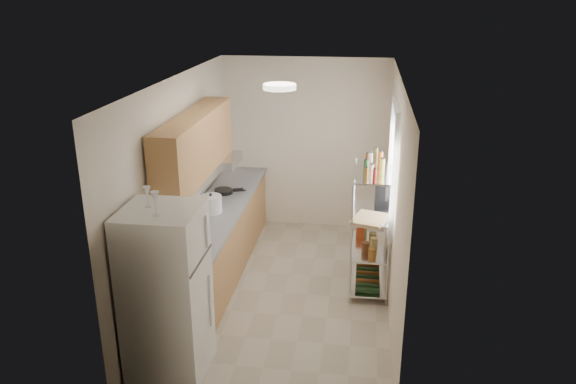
{
  "coord_description": "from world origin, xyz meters",
  "views": [
    {
      "loc": [
        0.88,
        -5.99,
        3.5
      ],
      "look_at": [
        0.01,
        0.25,
        1.23
      ],
      "focal_mm": 35.0,
      "sensor_mm": 36.0,
      "label": 1
    }
  ],
  "objects_px": {
    "frying_pan_large": "(223,190)",
    "refrigerator": "(167,294)",
    "rice_cooker": "(211,204)",
    "cutting_board": "(370,219)",
    "espresso_machine": "(384,191)"
  },
  "relations": [
    {
      "from": "refrigerator",
      "to": "cutting_board",
      "type": "distance_m",
      "value": 2.49
    },
    {
      "from": "frying_pan_large",
      "to": "refrigerator",
      "type": "bearing_deg",
      "value": -108.29
    },
    {
      "from": "rice_cooker",
      "to": "cutting_board",
      "type": "height_order",
      "value": "rice_cooker"
    },
    {
      "from": "frying_pan_large",
      "to": "cutting_board",
      "type": "height_order",
      "value": "cutting_board"
    },
    {
      "from": "refrigerator",
      "to": "rice_cooker",
      "type": "relative_size",
      "value": 6.33
    },
    {
      "from": "frying_pan_large",
      "to": "rice_cooker",
      "type": "bearing_deg",
      "value": -108.19
    },
    {
      "from": "frying_pan_large",
      "to": "cutting_board",
      "type": "distance_m",
      "value": 2.22
    },
    {
      "from": "rice_cooker",
      "to": "refrigerator",
      "type": "bearing_deg",
      "value": -87.37
    },
    {
      "from": "refrigerator",
      "to": "rice_cooker",
      "type": "distance_m",
      "value": 1.91
    },
    {
      "from": "cutting_board",
      "to": "espresso_machine",
      "type": "bearing_deg",
      "value": 73.76
    },
    {
      "from": "espresso_machine",
      "to": "rice_cooker",
      "type": "bearing_deg",
      "value": -163.32
    },
    {
      "from": "cutting_board",
      "to": "espresso_machine",
      "type": "distance_m",
      "value": 0.61
    },
    {
      "from": "rice_cooker",
      "to": "espresso_machine",
      "type": "xyz_separation_m",
      "value": [
        2.11,
        0.31,
        0.16
      ]
    },
    {
      "from": "cutting_board",
      "to": "rice_cooker",
      "type": "bearing_deg",
      "value": 172.39
    },
    {
      "from": "espresso_machine",
      "to": "refrigerator",
      "type": "bearing_deg",
      "value": -123.99
    }
  ]
}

